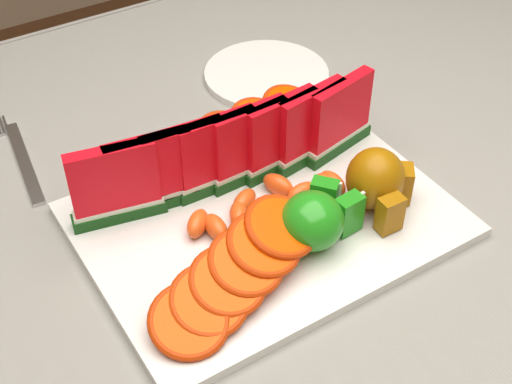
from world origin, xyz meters
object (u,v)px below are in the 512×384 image
(platter, at_px, (266,220))
(side_plate, at_px, (267,74))
(apple_cluster, at_px, (316,218))
(pear_cluster, at_px, (378,181))
(fork, at_px, (22,158))

(platter, xyz_separation_m, side_plate, (0.16, 0.25, -0.00))
(apple_cluster, relative_size, pear_cluster, 1.19)
(apple_cluster, bearing_deg, platter, 112.37)
(platter, distance_m, side_plate, 0.30)
(apple_cluster, xyz_separation_m, fork, (-0.22, 0.32, -0.04))
(platter, relative_size, pear_cluster, 4.36)
(platter, distance_m, apple_cluster, 0.08)
(apple_cluster, height_order, fork, apple_cluster)
(platter, height_order, apple_cluster, apple_cluster)
(platter, distance_m, fork, 0.32)
(pear_cluster, distance_m, side_plate, 0.31)
(platter, xyz_separation_m, fork, (-0.20, 0.26, -0.00))
(pear_cluster, height_order, side_plate, pear_cluster)
(platter, relative_size, side_plate, 1.75)
(pear_cluster, bearing_deg, side_plate, 80.35)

